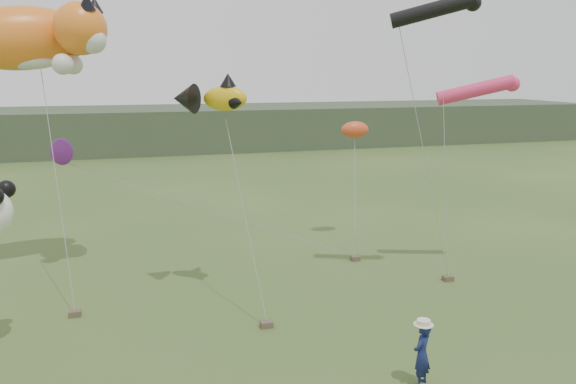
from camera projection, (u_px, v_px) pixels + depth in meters
name	position (u px, v px, depth m)	size (l,w,h in m)	color
ground	(319.00, 375.00, 14.28)	(120.00, 120.00, 0.00)	#385123
headland	(142.00, 130.00, 55.09)	(90.00, 13.00, 4.00)	#2D3D28
festival_attendant	(422.00, 354.00, 13.66)	(0.59, 0.39, 1.63)	#131C4A
sandbag_anchors	(243.00, 299.00, 18.79)	(15.87, 5.24, 0.19)	brown
cat_kite	(35.00, 37.00, 20.09)	(6.61, 3.80, 2.83)	orange
fish_kite	(210.00, 98.00, 18.17)	(2.68, 1.77, 1.29)	gold
tube_kites	(462.00, 50.00, 19.74)	(5.29, 2.35, 3.86)	black
misc_kites	(235.00, 139.00, 23.84)	(13.44, 0.96, 1.47)	#D14621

